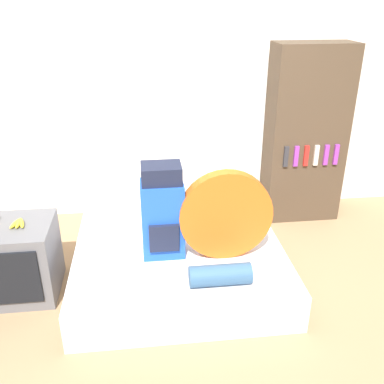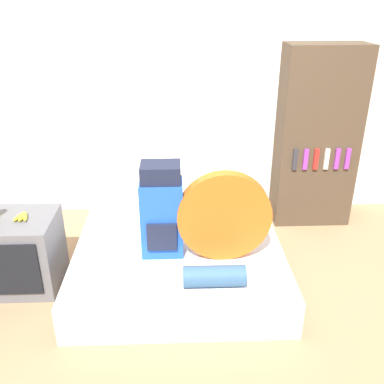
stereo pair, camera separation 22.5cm
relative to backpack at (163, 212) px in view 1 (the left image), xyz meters
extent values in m
plane|color=#997551|center=(0.22, -0.49, -0.62)|extent=(16.00, 16.00, 0.00)
cube|color=white|center=(0.22, 1.29, 0.68)|extent=(8.00, 0.05, 2.60)
cube|color=silver|center=(0.12, 0.07, -0.47)|extent=(1.56, 1.43, 0.28)
cube|color=blue|center=(0.00, 0.00, -0.05)|extent=(0.30, 0.23, 0.56)
cube|color=#191E33|center=(0.00, 0.01, 0.29)|extent=(0.28, 0.21, 0.13)
cube|color=#191E33|center=(0.00, -0.13, -0.14)|extent=(0.21, 0.03, 0.20)
cylinder|color=#E05B19|center=(0.44, -0.09, 0.00)|extent=(0.66, 0.09, 0.66)
cylinder|color=#33567A|center=(0.35, -0.43, -0.26)|extent=(0.41, 0.14, 0.14)
cube|color=#5B5B60|center=(-1.10, 0.03, -0.34)|extent=(0.63, 0.49, 0.56)
cube|color=black|center=(-1.10, -0.22, -0.32)|extent=(0.50, 0.02, 0.40)
ellipsoid|color=yellow|center=(-1.02, 0.04, -0.04)|extent=(0.07, 0.15, 0.03)
ellipsoid|color=yellow|center=(-1.00, 0.04, -0.04)|extent=(0.03, 0.14, 0.03)
ellipsoid|color=yellow|center=(-0.98, 0.04, -0.04)|extent=(0.07, 0.15, 0.03)
cube|color=#473828|center=(1.40, 1.00, 0.21)|extent=(0.71, 0.35, 1.65)
cube|color=#2D2D33|center=(1.17, 0.81, 0.07)|extent=(0.04, 0.02, 0.19)
cube|color=purple|center=(1.26, 0.81, 0.07)|extent=(0.04, 0.02, 0.19)
cube|color=red|center=(1.35, 0.81, 0.07)|extent=(0.04, 0.02, 0.19)
cube|color=beige|center=(1.45, 0.81, 0.07)|extent=(0.04, 0.02, 0.19)
cube|color=purple|center=(1.54, 0.81, 0.07)|extent=(0.04, 0.02, 0.19)
cube|color=purple|center=(1.64, 0.81, 0.07)|extent=(0.04, 0.02, 0.19)
camera|label=1|loc=(-0.11, -2.70, 1.41)|focal=40.00mm
camera|label=2|loc=(0.11, -2.71, 1.41)|focal=40.00mm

